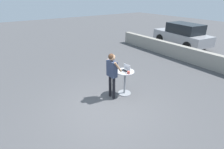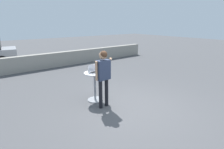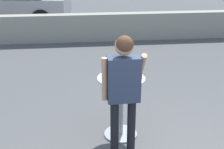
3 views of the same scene
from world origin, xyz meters
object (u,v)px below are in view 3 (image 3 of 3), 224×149
standing_person (124,84)px  parked_car_near_street (11,1)px  coffee_mug (139,75)px  laptop (121,73)px  cafe_table (121,100)px

standing_person → parked_car_near_street: standing_person is taller
coffee_mug → parked_car_near_street: 8.55m
laptop → parked_car_near_street: 8.39m
cafe_table → standing_person: (-0.05, -0.56, 0.52)m
laptop → standing_person: bearing=-94.6°
standing_person → laptop: bearing=85.4°
standing_person → parked_car_near_street: bearing=109.3°
coffee_mug → laptop: bearing=164.3°
cafe_table → standing_person: size_ratio=0.55×
parked_car_near_street → coffee_mug: bearing=-67.7°
laptop → standing_person: (-0.05, -0.59, 0.10)m
cafe_table → parked_car_near_street: (-3.00, 7.86, 0.25)m
parked_car_near_street → cafe_table: bearing=-69.1°
laptop → coffee_mug: size_ratio=2.74×
coffee_mug → parked_car_near_street: parked_car_near_street is taller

